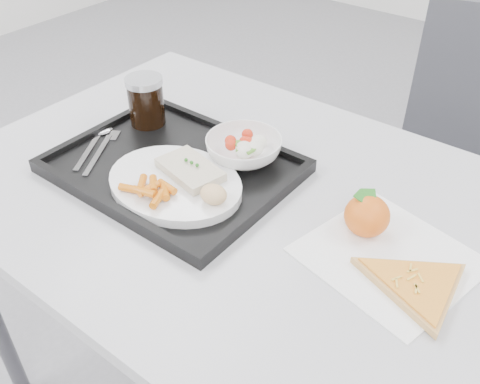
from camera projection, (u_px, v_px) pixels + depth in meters
table at (253, 223)px, 1.05m from camera, size 1.20×0.80×0.75m
chair at (462, 156)px, 1.50m from camera, size 0.52×0.53×0.93m
tray at (173, 168)px, 1.06m from camera, size 0.45×0.35×0.03m
dinner_plate at (175, 184)px, 1.00m from camera, size 0.27×0.27×0.02m
fish_fillet at (190, 169)px, 1.00m from camera, size 0.14×0.10×0.02m
bread_roll at (214, 194)px, 0.93m from camera, size 0.06×0.06×0.03m
salad_bowl at (244, 149)px, 1.06m from camera, size 0.15×0.15×0.05m
cola_glass at (146, 100)px, 1.16m from camera, size 0.08×0.08×0.11m
cutlery at (99, 144)px, 1.12m from camera, size 0.12×0.16×0.01m
napkin at (389, 257)px, 0.87m from camera, size 0.30×0.29×0.00m
tangerine at (367, 215)px, 0.90m from camera, size 0.09×0.09×0.07m
pizza_slice at (416, 285)px, 0.81m from camera, size 0.24×0.24×0.02m
carrot_pile at (151, 189)px, 0.95m from camera, size 0.10×0.07×0.02m
salad_contents at (248, 145)px, 1.06m from camera, size 0.08×0.08×0.03m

